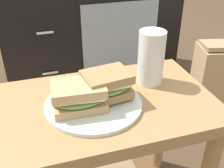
# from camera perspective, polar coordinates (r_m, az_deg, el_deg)

# --- Properties ---
(side_table) EXTENTS (0.56, 0.36, 0.46)m
(side_table) POSITION_cam_1_polar(r_m,az_deg,el_deg) (0.78, -0.55, -9.01)
(side_table) COLOR #A37A4C
(side_table) RESTS_ON ground
(tv_cabinet) EXTENTS (0.96, 0.46, 0.58)m
(tv_cabinet) POSITION_cam_1_polar(r_m,az_deg,el_deg) (1.66, -4.77, 10.34)
(tv_cabinet) COLOR black
(tv_cabinet) RESTS_ON ground
(area_rug) EXTENTS (1.06, 0.88, 0.01)m
(area_rug) POSITION_cam_1_polar(r_m,az_deg,el_deg) (1.35, -18.09, -10.90)
(area_rug) COLOR brown
(area_rug) RESTS_ON ground
(plate) EXTENTS (0.25, 0.25, 0.01)m
(plate) POSITION_cam_1_polar(r_m,az_deg,el_deg) (0.70, -3.87, -4.13)
(plate) COLOR silver
(plate) RESTS_ON side_table
(sandwich_front) EXTENTS (0.14, 0.10, 0.07)m
(sandwich_front) POSITION_cam_1_polar(r_m,az_deg,el_deg) (0.67, -6.93, -2.56)
(sandwich_front) COLOR tan
(sandwich_front) RESTS_ON plate
(sandwich_back) EXTENTS (0.14, 0.11, 0.07)m
(sandwich_back) POSITION_cam_1_polar(r_m,az_deg,el_deg) (0.70, -1.18, 0.00)
(sandwich_back) COLOR #9E7A4C
(sandwich_back) RESTS_ON plate
(beer_glass) EXTENTS (0.08, 0.08, 0.16)m
(beer_glass) POSITION_cam_1_polar(r_m,az_deg,el_deg) (0.78, 8.12, 5.38)
(beer_glass) COLOR silver
(beer_glass) RESTS_ON side_table
(paper_bag) EXTENTS (0.26, 0.21, 0.38)m
(paper_bag) POSITION_cam_1_polar(r_m,az_deg,el_deg) (1.49, 21.16, 1.27)
(paper_bag) COLOR tan
(paper_bag) RESTS_ON ground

